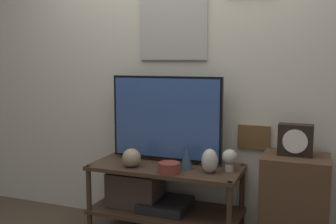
% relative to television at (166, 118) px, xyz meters
% --- Properties ---
extents(wall_back, '(6.40, 0.08, 2.70)m').
position_rel_television_xyz_m(wall_back, '(0.05, 0.19, 0.42)').
color(wall_back, beige).
rests_on(wall_back, ground_plane).
extents(media_console, '(1.16, 0.52, 0.59)m').
position_rel_television_xyz_m(media_console, '(-0.06, -0.11, -0.57)').
color(media_console, '#422D1E').
rests_on(media_console, ground_plane).
extents(television, '(0.90, 0.05, 0.68)m').
position_rel_television_xyz_m(television, '(0.00, 0.00, 0.00)').
color(television, black).
rests_on(television, media_console).
extents(vase_urn_stoneware, '(0.12, 0.12, 0.17)m').
position_rel_television_xyz_m(vase_urn_stoneware, '(0.41, -0.18, -0.26)').
color(vase_urn_stoneware, beige).
rests_on(vase_urn_stoneware, media_console).
extents(vase_slim_bronze, '(0.10, 0.10, 0.17)m').
position_rel_television_xyz_m(vase_slim_bronze, '(0.22, -0.15, -0.26)').
color(vase_slim_bronze, '#2D4251').
rests_on(vase_slim_bronze, media_console).
extents(vase_round_glass, '(0.14, 0.14, 0.14)m').
position_rel_television_xyz_m(vase_round_glass, '(-0.18, -0.24, -0.28)').
color(vase_round_glass, tan).
rests_on(vase_round_glass, media_console).
extents(vase_wide_bowl, '(0.16, 0.16, 0.08)m').
position_rel_television_xyz_m(vase_wide_bowl, '(0.14, -0.29, -0.31)').
color(vase_wide_bowl, brown).
rests_on(vase_wide_bowl, media_console).
extents(decorative_bust, '(0.11, 0.11, 0.16)m').
position_rel_television_xyz_m(decorative_bust, '(0.53, -0.08, -0.25)').
color(decorative_bust, beige).
rests_on(decorative_bust, media_console).
extents(side_table, '(0.45, 0.38, 0.73)m').
position_rel_television_xyz_m(side_table, '(0.99, -0.04, -0.57)').
color(side_table, '#513823').
rests_on(side_table, ground_plane).
extents(mantel_clock, '(0.23, 0.11, 0.22)m').
position_rel_television_xyz_m(mantel_clock, '(0.98, -0.03, -0.10)').
color(mantel_clock, black).
rests_on(mantel_clock, side_table).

